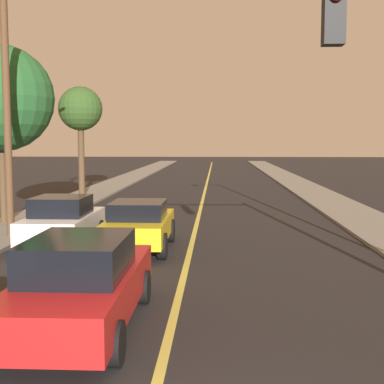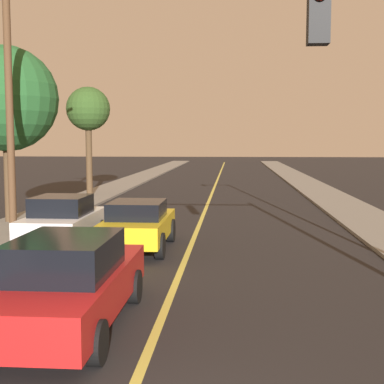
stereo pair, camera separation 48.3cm
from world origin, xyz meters
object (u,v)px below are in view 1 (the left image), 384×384
object	(u,v)px
car_near_lane_second	(139,224)
tree_left_far	(0,99)
tree_left_near	(80,110)
car_outer_lane_second	(63,221)
car_near_lane_front	(81,283)
utility_pole_left	(6,90)

from	to	relation	value
car_near_lane_second	tree_left_far	xyz separation A→B (m)	(-5.74, 4.29, 3.96)
car_near_lane_second	tree_left_near	distance (m)	15.63
car_outer_lane_second	tree_left_near	distance (m)	14.69
car_near_lane_front	utility_pole_left	distance (m)	10.13
car_near_lane_second	utility_pole_left	size ratio (longest dim) A/B	0.45
tree_left_far	tree_left_near	bearing A→B (deg)	87.39
car_outer_lane_second	tree_left_far	bearing A→B (deg)	130.63
car_near_lane_front	utility_pole_left	world-z (taller)	utility_pole_left
utility_pole_left	tree_left_far	size ratio (longest dim) A/B	1.36
tree_left_far	utility_pole_left	bearing A→B (deg)	-64.11
car_near_lane_second	car_outer_lane_second	bearing A→B (deg)	171.94
car_near_lane_front	car_outer_lane_second	bearing A→B (deg)	108.64
car_outer_lane_second	utility_pole_left	size ratio (longest dim) A/B	0.42
car_near_lane_second	utility_pole_left	xyz separation A→B (m)	(-4.43, 1.60, 4.01)
car_near_lane_front	tree_left_near	xyz separation A→B (m)	(-5.29, 20.74, 4.04)
utility_pole_left	tree_left_near	xyz separation A→B (m)	(-0.86, 12.54, 0.07)
car_near_lane_front	tree_left_far	distance (m)	12.92
car_outer_lane_second	tree_left_near	size ratio (longest dim) A/B	0.63
utility_pole_left	tree_left_near	bearing A→B (deg)	93.92
car_outer_lane_second	utility_pole_left	bearing A→B (deg)	148.81
car_near_lane_front	tree_left_near	bearing A→B (deg)	104.31
car_near_lane_front	tree_left_far	world-z (taller)	tree_left_far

